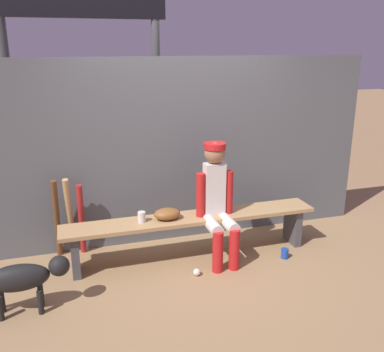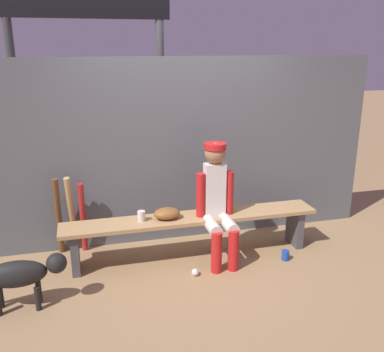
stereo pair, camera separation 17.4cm
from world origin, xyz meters
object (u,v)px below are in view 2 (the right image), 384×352
(bat_aluminum_red, at_px, (83,218))
(cup_on_ground, at_px, (285,255))
(baseball_glove, at_px, (167,213))
(scoreboard, at_px, (91,15))
(bat_wood_dark, at_px, (59,217))
(cup_on_bench, at_px, (141,216))
(player_seated, at_px, (217,199))
(dog, at_px, (23,274))
(dugout_bench, at_px, (192,225))
(bat_wood_tan, at_px, (72,214))
(baseball, at_px, (195,272))

(bat_aluminum_red, relative_size, cup_on_ground, 7.44)
(baseball_glove, distance_m, scoreboard, 2.46)
(bat_wood_dark, height_order, cup_on_bench, bat_wood_dark)
(bat_aluminum_red, bearing_deg, player_seated, -21.01)
(dog, bearing_deg, dugout_bench, 18.45)
(player_seated, relative_size, cup_on_bench, 11.49)
(dugout_bench, height_order, dog, dog)
(bat_wood_dark, bearing_deg, cup_on_bench, -25.88)
(cup_on_ground, relative_size, cup_on_bench, 1.00)
(bat_wood_tan, distance_m, dog, 1.08)
(bat_wood_dark, relative_size, cup_on_bench, 8.18)
(player_seated, bearing_deg, bat_aluminum_red, 158.99)
(bat_aluminum_red, bearing_deg, dog, -118.28)
(bat_wood_dark, distance_m, scoreboard, 2.33)
(dugout_bench, bearing_deg, player_seated, -23.60)
(baseball_glove, height_order, scoreboard, scoreboard)
(bat_wood_tan, bearing_deg, cup_on_ground, -19.29)
(player_seated, relative_size, bat_aluminum_red, 1.54)
(bat_aluminum_red, bearing_deg, cup_on_ground, -19.80)
(baseball, bearing_deg, cup_on_bench, 138.79)
(bat_wood_tan, height_order, scoreboard, scoreboard)
(player_seated, height_order, bat_wood_tan, player_seated)
(baseball, height_order, dog, dog)
(dog, bearing_deg, cup_on_bench, 26.73)
(baseball_glove, distance_m, cup_on_ground, 1.36)
(player_seated, relative_size, cup_on_ground, 11.49)
(player_seated, bearing_deg, cup_on_ground, -17.42)
(cup_on_bench, relative_size, scoreboard, 0.03)
(player_seated, bearing_deg, dog, -166.85)
(cup_on_bench, distance_m, dog, 1.26)
(dugout_bench, xyz_separation_m, cup_on_bench, (-0.54, 0.01, 0.16))
(bat_wood_dark, distance_m, cup_on_bench, 0.94)
(bat_wood_dark, relative_size, cup_on_ground, 8.18)
(dugout_bench, height_order, cup_on_bench, cup_on_bench)
(bat_aluminum_red, distance_m, dog, 1.11)
(dugout_bench, relative_size, bat_aluminum_red, 3.37)
(bat_wood_dark, distance_m, dog, 1.01)
(baseball_glove, relative_size, cup_on_bench, 2.55)
(baseball, distance_m, scoreboard, 3.13)
(bat_aluminum_red, height_order, scoreboard, scoreboard)
(cup_on_ground, relative_size, dog, 0.13)
(scoreboard, bearing_deg, cup_on_ground, -41.36)
(bat_aluminum_red, relative_size, bat_wood_dark, 0.91)
(dog, bearing_deg, baseball, 5.46)
(bat_wood_dark, xyz_separation_m, cup_on_ground, (2.34, -0.75, -0.39))
(baseball_glove, relative_size, bat_aluminum_red, 0.34)
(dugout_bench, xyz_separation_m, player_seated, (0.25, -0.11, 0.31))
(bat_aluminum_red, height_order, dog, bat_aluminum_red)
(bat_wood_tan, distance_m, cup_on_bench, 0.83)
(dugout_bench, bearing_deg, cup_on_ground, -19.06)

